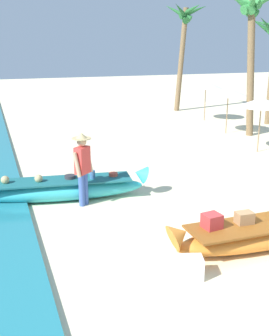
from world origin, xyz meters
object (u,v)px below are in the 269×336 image
at_px(palm_tree_leaning_seaward, 252,19).
at_px(cooler_box, 187,268).
at_px(boat_orange_foreground, 265,232).
at_px(boat_cyan_midground, 60,189).
at_px(palm_tree_tall_inland, 185,27).
at_px(person_vendor_hatted, 83,164).

relative_size(palm_tree_leaning_seaward, cooler_box, 11.30).
distance_m(boat_orange_foreground, boat_cyan_midground, 4.92).
bearing_deg(palm_tree_leaning_seaward, boat_cyan_midground, -150.11).
distance_m(boat_cyan_midground, palm_tree_tall_inland, 15.44).
height_order(person_vendor_hatted, palm_tree_tall_inland, palm_tree_tall_inland).
bearing_deg(palm_tree_leaning_seaward, person_vendor_hatted, -146.09).
relative_size(palm_tree_tall_inland, cooler_box, 11.48).
relative_size(boat_orange_foreground, palm_tree_tall_inland, 0.70).
height_order(boat_orange_foreground, palm_tree_leaning_seaward, palm_tree_leaning_seaward).
bearing_deg(person_vendor_hatted, boat_orange_foreground, -49.03).
bearing_deg(palm_tree_leaning_seaward, palm_tree_tall_inland, 85.29).
height_order(boat_cyan_midground, person_vendor_hatted, person_vendor_hatted).
xyz_separation_m(boat_orange_foreground, boat_cyan_midground, (-3.24, 3.70, 0.00)).
bearing_deg(boat_orange_foreground, palm_tree_tall_inland, 69.74).
bearing_deg(boat_cyan_midground, palm_tree_leaning_seaward, 29.89).
xyz_separation_m(palm_tree_tall_inland, cooler_box, (-7.62, -16.05, -4.35)).
relative_size(person_vendor_hatted, cooler_box, 3.46).
bearing_deg(cooler_box, palm_tree_tall_inland, 81.10).
xyz_separation_m(boat_orange_foreground, cooler_box, (-1.89, -0.52, -0.10)).
distance_m(person_vendor_hatted, cooler_box, 3.91).
height_order(boat_orange_foreground, palm_tree_tall_inland, palm_tree_tall_inland).
distance_m(palm_tree_tall_inland, palm_tree_leaning_seaward, 7.02).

